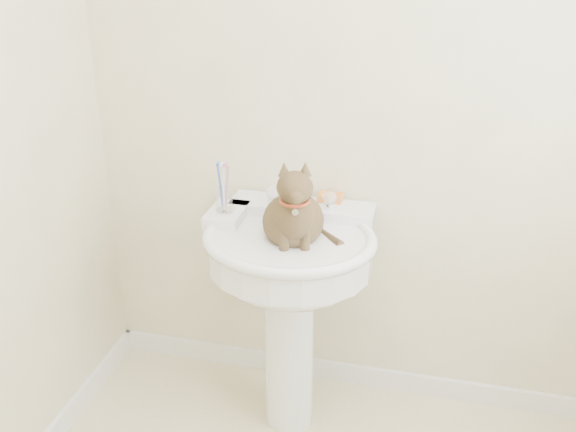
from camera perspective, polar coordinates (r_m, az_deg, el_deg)
The scene contains 7 objects.
wall_back at distance 2.32m, azimuth 7.97°, elevation 10.23°, with size 2.20×0.00×2.50m, color beige, non-canonical shape.
baseboard_back at distance 2.86m, azimuth 6.50°, elevation -13.87°, with size 2.20×0.02×0.09m, color white.
pedestal_sink at distance 2.31m, azimuth 0.10°, elevation -5.00°, with size 0.63×0.61×0.86m.
faucet at distance 2.34m, azimuth 1.06°, elevation 1.68°, with size 0.28×0.12×0.14m.
soap_bar at distance 2.41m, azimuth 3.77°, elevation 1.67°, with size 0.09×0.06×0.03m, color orange.
toothbrush_cup at distance 2.32m, azimuth -5.70°, elevation 1.49°, with size 0.07×0.07×0.18m.
cat at distance 2.17m, azimuth 0.47°, elevation -0.03°, with size 0.23×0.29×0.43m.
Camera 1 is at (0.22, -1.14, 1.83)m, focal length 40.00 mm.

